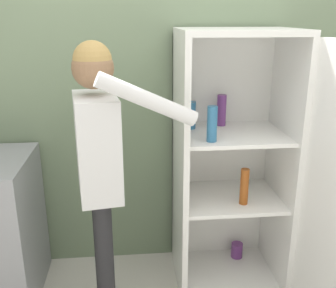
# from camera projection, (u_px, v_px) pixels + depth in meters

# --- Properties ---
(wall_back) EXTENTS (7.00, 0.06, 2.55)m
(wall_back) POSITION_uv_depth(u_px,v_px,m) (177.00, 86.00, 2.64)
(wall_back) COLOR gray
(wall_back) RESTS_ON ground_plane
(refrigerator) EXTENTS (0.88, 1.26, 1.66)m
(refrigerator) POSITION_uv_depth(u_px,v_px,m) (253.00, 170.00, 2.40)
(refrigerator) COLOR white
(refrigerator) RESTS_ON ground_plane
(person) EXTENTS (0.66, 0.51, 1.61)m
(person) POSITION_uv_depth(u_px,v_px,m) (99.00, 150.00, 2.12)
(person) COLOR #262628
(person) RESTS_ON ground_plane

